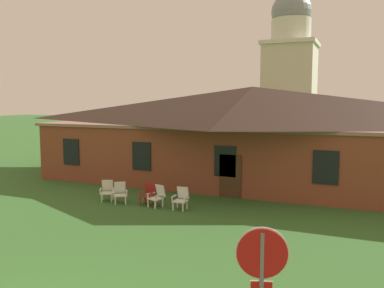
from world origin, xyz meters
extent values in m
cube|color=brown|center=(0.00, 18.38, 1.60)|extent=(23.21, 10.00, 3.20)
cube|color=#8C6458|center=(0.00, 18.38, 3.28)|extent=(23.67, 10.20, 0.16)
pyramid|color=black|center=(0.00, 18.38, 4.43)|extent=(24.13, 10.40, 2.15)
cube|color=black|center=(-9.28, 13.35, 1.76)|extent=(1.10, 0.06, 1.50)
cube|color=black|center=(-4.64, 13.35, 1.76)|extent=(1.10, 0.06, 1.50)
cube|color=black|center=(0.00, 13.35, 1.76)|extent=(1.10, 0.06, 1.50)
cube|color=black|center=(4.64, 13.35, 1.76)|extent=(1.10, 0.06, 1.50)
cube|color=#422819|center=(0.27, 13.35, 1.05)|extent=(1.10, 0.06, 2.10)
cube|color=beige|center=(-0.84, 35.90, 5.02)|extent=(4.80, 4.80, 10.03)
cube|color=silver|center=(-0.84, 35.90, 10.21)|extent=(5.18, 5.18, 0.36)
cylinder|color=silver|center=(-0.84, 35.90, 11.49)|extent=(3.80, 3.80, 2.20)
sphere|color=gray|center=(-0.84, 35.90, 13.27)|extent=(3.88, 3.88, 3.88)
cylinder|color=white|center=(4.80, 0.68, 2.41)|extent=(0.77, 0.27, 0.81)
cylinder|color=#B71414|center=(4.80, 0.66, 2.41)|extent=(0.73, 0.26, 0.76)
cube|color=#B71414|center=(4.80, 0.67, 1.89)|extent=(0.31, 0.12, 0.16)
cube|color=white|center=(4.80, 0.68, 1.89)|extent=(0.33, 0.12, 0.18)
cube|color=silver|center=(-4.51, 10.33, 0.18)|extent=(0.07, 0.07, 0.36)
cube|color=silver|center=(-4.91, 10.11, 0.18)|extent=(0.07, 0.07, 0.36)
cube|color=silver|center=(-4.72, 10.71, 0.18)|extent=(0.07, 0.07, 0.36)
cube|color=silver|center=(-5.12, 10.49, 0.18)|extent=(0.07, 0.07, 0.36)
cube|color=silver|center=(-4.81, 10.41, 0.39)|extent=(0.72, 0.72, 0.05)
cube|color=silver|center=(-4.96, 10.68, 0.69)|extent=(0.54, 0.41, 0.54)
cube|color=silver|center=(-4.55, 10.53, 0.58)|extent=(0.28, 0.44, 0.03)
cube|color=silver|center=(-4.47, 10.39, 0.47)|extent=(0.05, 0.05, 0.22)
cube|color=silver|center=(-5.06, 10.25, 0.58)|extent=(0.28, 0.44, 0.03)
cube|color=silver|center=(-4.98, 10.11, 0.47)|extent=(0.05, 0.05, 0.22)
cube|color=silver|center=(-3.68, 10.22, 0.18)|extent=(0.07, 0.07, 0.36)
cube|color=silver|center=(-4.06, 9.96, 0.18)|extent=(0.07, 0.07, 0.36)
cube|color=silver|center=(-3.93, 10.58, 0.18)|extent=(0.07, 0.07, 0.36)
cube|color=silver|center=(-4.31, 10.32, 0.18)|extent=(0.07, 0.07, 0.36)
cube|color=silver|center=(-4.00, 10.27, 0.39)|extent=(0.74, 0.74, 0.05)
cube|color=silver|center=(-4.17, 10.53, 0.69)|extent=(0.53, 0.45, 0.54)
cube|color=silver|center=(-3.75, 10.42, 0.58)|extent=(0.32, 0.42, 0.03)
cube|color=silver|center=(-3.65, 10.29, 0.47)|extent=(0.06, 0.06, 0.22)
cube|color=silver|center=(-4.22, 10.09, 0.58)|extent=(0.32, 0.42, 0.03)
cube|color=silver|center=(-4.13, 9.96, 0.47)|extent=(0.06, 0.06, 0.22)
cube|color=maroon|center=(-2.53, 10.34, 0.18)|extent=(0.05, 0.05, 0.36)
cube|color=maroon|center=(-2.98, 10.34, 0.18)|extent=(0.05, 0.05, 0.36)
cube|color=maroon|center=(-2.53, 10.79, 0.18)|extent=(0.05, 0.05, 0.36)
cube|color=maroon|center=(-2.99, 10.78, 0.18)|extent=(0.05, 0.05, 0.36)
cube|color=maroon|center=(-2.76, 10.56, 0.39)|extent=(0.55, 0.53, 0.05)
cube|color=maroon|center=(-2.76, 10.87, 0.69)|extent=(0.52, 0.20, 0.54)
cube|color=maroon|center=(-2.47, 10.55, 0.58)|extent=(0.07, 0.47, 0.03)
cube|color=maroon|center=(-2.47, 10.38, 0.47)|extent=(0.04, 0.04, 0.22)
cube|color=maroon|center=(-3.05, 10.54, 0.58)|extent=(0.07, 0.47, 0.03)
cube|color=maroon|center=(-3.05, 10.38, 0.47)|extent=(0.04, 0.04, 0.22)
cube|color=white|center=(-2.08, 10.06, 0.18)|extent=(0.06, 0.06, 0.36)
cube|color=white|center=(-2.51, 10.22, 0.18)|extent=(0.06, 0.06, 0.36)
cube|color=white|center=(-1.93, 10.48, 0.18)|extent=(0.06, 0.06, 0.36)
cube|color=white|center=(-2.36, 10.63, 0.18)|extent=(0.06, 0.06, 0.36)
cube|color=white|center=(-2.22, 10.35, 0.39)|extent=(0.68, 0.67, 0.05)
cube|color=white|center=(-2.12, 10.64, 0.69)|extent=(0.55, 0.35, 0.54)
cube|color=white|center=(-1.95, 10.23, 0.58)|extent=(0.21, 0.46, 0.03)
cube|color=white|center=(-2.01, 10.08, 0.47)|extent=(0.05, 0.05, 0.22)
cube|color=white|center=(-2.50, 10.43, 0.58)|extent=(0.21, 0.46, 0.03)
cube|color=white|center=(-2.56, 10.27, 0.47)|extent=(0.05, 0.05, 0.22)
cube|color=white|center=(-0.80, 10.14, 0.18)|extent=(0.05, 0.05, 0.36)
cube|color=white|center=(-1.25, 10.14, 0.18)|extent=(0.05, 0.05, 0.36)
cube|color=white|center=(-0.80, 10.58, 0.18)|extent=(0.05, 0.05, 0.36)
cube|color=white|center=(-1.26, 10.58, 0.18)|extent=(0.05, 0.05, 0.36)
cube|color=white|center=(-1.03, 10.36, 0.39)|extent=(0.54, 0.52, 0.05)
cube|color=white|center=(-1.03, 10.67, 0.69)|extent=(0.51, 0.19, 0.54)
cube|color=white|center=(-0.74, 10.34, 0.58)|extent=(0.06, 0.47, 0.03)
cube|color=white|center=(-0.74, 10.18, 0.47)|extent=(0.04, 0.04, 0.22)
cube|color=white|center=(-1.32, 10.34, 0.58)|extent=(0.06, 0.47, 0.03)
cube|color=white|center=(-1.32, 10.18, 0.47)|extent=(0.04, 0.04, 0.22)
camera|label=1|loc=(6.12, -5.07, 4.67)|focal=37.84mm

